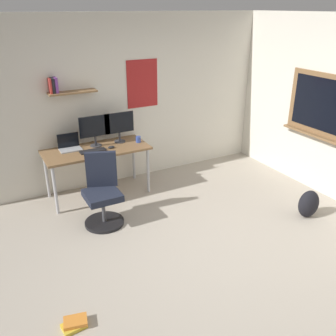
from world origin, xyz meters
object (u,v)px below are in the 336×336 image
object	(u,v)px
keyboard	(93,151)
computer_mouse	(111,147)
laptop	(70,146)
monitor_secondary	(119,125)
coffee_mug	(138,139)
monitor_primary	(95,129)
backpack	(309,204)
desk	(96,153)
book_stack_on_floor	(75,324)
office_chair	(103,194)

from	to	relation	value
keyboard	computer_mouse	distance (m)	0.28
laptop	keyboard	size ratio (longest dim) A/B	0.84
monitor_secondary	coffee_mug	bearing A→B (deg)	-30.79
monitor_primary	backpack	bearing A→B (deg)	-42.77
desk	backpack	xyz separation A→B (m)	(2.31, -1.99, -0.48)
monitor_secondary	coffee_mug	distance (m)	0.36
desk	book_stack_on_floor	size ratio (longest dim) A/B	6.07
desk	monitor_primary	size ratio (longest dim) A/B	3.29
monitor_primary	computer_mouse	distance (m)	0.36
monitor_primary	keyboard	size ratio (longest dim) A/B	1.25
monitor_primary	monitor_secondary	bearing A→B (deg)	0.00
office_chair	book_stack_on_floor	bearing A→B (deg)	-117.90
computer_mouse	backpack	distance (m)	2.90
monitor_secondary	coffee_mug	world-z (taller)	monitor_secondary
monitor_primary	book_stack_on_floor	bearing A→B (deg)	-113.42
laptop	monitor_secondary	distance (m)	0.79
coffee_mug	monitor_primary	bearing A→B (deg)	166.93
office_chair	coffee_mug	world-z (taller)	office_chair
laptop	backpack	distance (m)	3.47
office_chair	keyboard	size ratio (longest dim) A/B	2.57
desk	coffee_mug	xyz separation A→B (m)	(0.66, -0.03, 0.12)
office_chair	monitor_primary	bearing A→B (deg)	75.30
laptop	monitor_secondary	world-z (taller)	monitor_secondary
desk	book_stack_on_floor	bearing A→B (deg)	-113.61
monitor_secondary	book_stack_on_floor	bearing A→B (deg)	-120.40
computer_mouse	backpack	xyz separation A→B (m)	(2.10, -1.91, -0.57)
computer_mouse	coffee_mug	world-z (taller)	coffee_mug
desk	laptop	distance (m)	0.40
coffee_mug	keyboard	bearing A→B (deg)	-176.13
monitor_primary	keyboard	distance (m)	0.34
office_chair	keyboard	bearing A→B (deg)	80.24
desk	keyboard	size ratio (longest dim) A/B	4.12
desk	backpack	bearing A→B (deg)	-40.77
laptop	monitor_secondary	xyz separation A→B (m)	(0.76, -0.05, 0.22)
keyboard	coffee_mug	world-z (taller)	coffee_mug
desk	monitor_secondary	distance (m)	0.55
keyboard	book_stack_on_floor	distance (m)	2.59
backpack	laptop	bearing A→B (deg)	140.98
monitor_primary	coffee_mug	distance (m)	0.68
keyboard	book_stack_on_floor	xyz separation A→B (m)	(-0.96, -2.29, -0.72)
desk	office_chair	world-z (taller)	office_chair
laptop	monitor_primary	size ratio (longest dim) A/B	0.67
coffee_mug	desk	bearing A→B (deg)	176.99
monitor_primary	computer_mouse	xyz separation A→B (m)	(0.17, -0.19, -0.25)
monitor_primary	laptop	bearing A→B (deg)	172.79
computer_mouse	book_stack_on_floor	distance (m)	2.70
computer_mouse	coffee_mug	bearing A→B (deg)	6.22
monitor_secondary	backpack	world-z (taller)	monitor_secondary
coffee_mug	book_stack_on_floor	world-z (taller)	coffee_mug
office_chair	backpack	size ratio (longest dim) A/B	2.43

